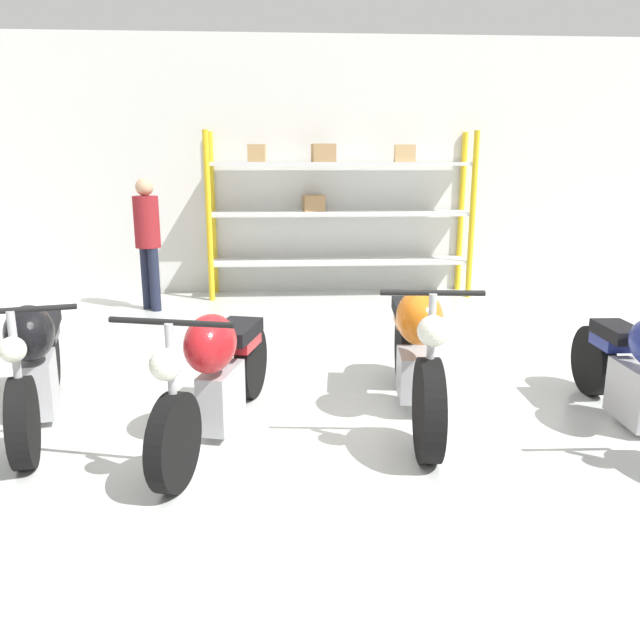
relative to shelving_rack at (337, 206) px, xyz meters
The scene contains 7 objects.
ground_plane 4.88m from the shelving_rack, 96.28° to the right, with size 30.00×30.00×0.00m, color silver.
back_wall 0.82m from the shelving_rack, 144.43° to the left, with size 30.00×0.08×3.60m.
shelving_rack is the anchor object (origin of this frame).
motorcycle_black 5.20m from the shelving_rack, 120.63° to the right, with size 0.85×2.08×1.02m.
motorcycle_red 5.01m from the shelving_rack, 104.68° to the right, with size 0.85×2.08×1.02m.
motorcycle_orange 4.59m from the shelving_rack, 87.63° to the right, with size 0.64×2.16×1.11m.
person_browsing 2.64m from the shelving_rack, 162.13° to the right, with size 0.45×0.45×1.69m.
Camera 1 is at (-0.29, -4.21, 1.86)m, focal length 35.00 mm.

